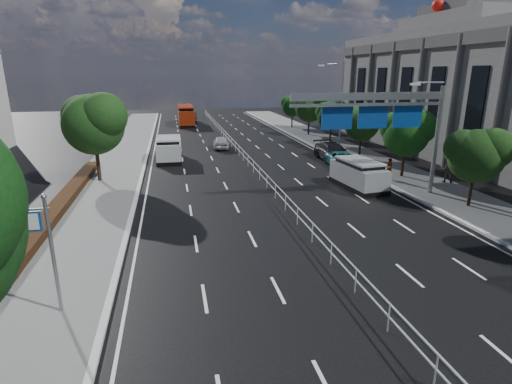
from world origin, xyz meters
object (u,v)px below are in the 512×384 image
object	(u,v)px
red_bus	(186,115)
near_car_silver	(221,142)
near_car_dark	(192,118)
pedestrian_b	(447,170)
pedestrian_a	(389,169)
white_minivan	(169,149)
toilet_sign	(35,236)
overhead_gantry	(385,112)
silver_minivan	(359,174)
parked_car_teal	(343,160)
parked_car_dark	(333,152)

from	to	relation	value
red_bus	near_car_silver	distance (m)	22.04
near_car_silver	near_car_dark	size ratio (longest dim) A/B	0.82
near_car_dark	pedestrian_b	xyz separation A→B (m)	(16.53, -42.00, 0.28)
near_car_silver	pedestrian_a	distance (m)	19.53
white_minivan	near_car_dark	world-z (taller)	white_minivan
toilet_sign	red_bus	size ratio (longest dim) A/B	0.44
near_car_silver	pedestrian_b	bearing A→B (deg)	133.79
red_bus	pedestrian_b	bearing A→B (deg)	-66.05
white_minivan	red_bus	xyz separation A→B (m)	(2.64, 27.09, 0.47)
red_bus	near_car_dark	xyz separation A→B (m)	(1.00, 2.30, -0.75)
overhead_gantry	white_minivan	xyz separation A→B (m)	(-13.51, 14.68, -4.53)
white_minivan	pedestrian_b	size ratio (longest dim) A/B	2.72
pedestrian_a	silver_minivan	bearing A→B (deg)	15.30
red_bus	parked_car_teal	distance (m)	35.13
overhead_gantry	toilet_sign	bearing A→B (deg)	-150.40
near_car_dark	parked_car_teal	xyz separation A→B (m)	(11.25, -35.22, -0.16)
silver_minivan	near_car_silver	bearing A→B (deg)	107.75
pedestrian_b	near_car_dark	bearing A→B (deg)	-33.26
parked_car_teal	near_car_silver	bearing A→B (deg)	132.88
near_car_silver	parked_car_dark	distance (m)	12.68
white_minivan	pedestrian_b	distance (m)	23.78
pedestrian_a	near_car_silver	bearing A→B (deg)	-62.70
parked_car_teal	parked_car_dark	size ratio (longest dim) A/B	0.83
near_car_silver	toilet_sign	bearing A→B (deg)	76.51
silver_minivan	pedestrian_a	size ratio (longest dim) A/B	3.11
white_minivan	pedestrian_a	size ratio (longest dim) A/B	3.13
silver_minivan	pedestrian_b	xyz separation A→B (m)	(6.90, -0.39, 0.08)
toilet_sign	parked_car_dark	distance (m)	29.06
white_minivan	near_car_silver	world-z (taller)	white_minivan
white_minivan	parked_car_dark	size ratio (longest dim) A/B	0.93
white_minivan	red_bus	size ratio (longest dim) A/B	0.52
white_minivan	near_car_dark	bearing A→B (deg)	84.93
near_car_silver	parked_car_teal	distance (m)	14.52
white_minivan	pedestrian_a	world-z (taller)	white_minivan
silver_minivan	toilet_sign	bearing A→B (deg)	-150.55
parked_car_teal	pedestrian_a	distance (m)	5.37
toilet_sign	pedestrian_a	distance (m)	24.81
toilet_sign	red_bus	xyz separation A→B (m)	(6.83, 51.83, -1.40)
red_bus	parked_car_teal	world-z (taller)	red_bus
near_car_silver	parked_car_teal	bearing A→B (deg)	134.68
white_minivan	parked_car_dark	bearing A→B (deg)	-9.52
silver_minivan	red_bus	bearing A→B (deg)	98.92
silver_minivan	parked_car_dark	distance (m)	9.32
toilet_sign	silver_minivan	xyz separation A→B (m)	(17.45, 12.52, -1.94)
silver_minivan	pedestrian_a	bearing A→B (deg)	15.58
toilet_sign	white_minivan	distance (m)	25.16
toilet_sign	parked_car_dark	size ratio (longest dim) A/B	0.78
parked_car_dark	pedestrian_b	distance (m)	10.82
near_car_silver	silver_minivan	world-z (taller)	silver_minivan
overhead_gantry	white_minivan	bearing A→B (deg)	132.61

